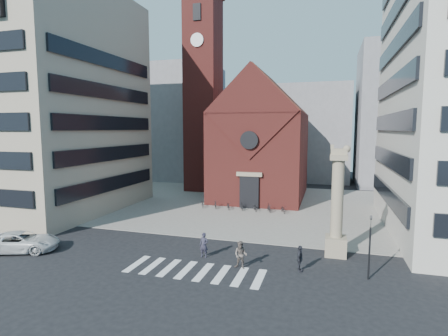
{
  "coord_description": "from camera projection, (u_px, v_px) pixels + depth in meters",
  "views": [
    {
      "loc": [
        9.21,
        -24.8,
        9.85
      ],
      "look_at": [
        -0.61,
        8.0,
        6.01
      ],
      "focal_mm": 28.0,
      "sensor_mm": 36.0,
      "label": 1
    }
  ],
  "objects": [
    {
      "name": "bg_block_left",
      "position": [
        177.0,
        123.0,
        69.89
      ],
      "size": [
        16.0,
        14.0,
        22.0
      ],
      "primitive_type": "cube",
      "color": "gray",
      "rests_on": "ground"
    },
    {
      "name": "piazza",
      "position": [
        253.0,
        205.0,
        45.42
      ],
      "size": [
        46.0,
        30.0,
        0.05
      ],
      "primitive_type": "cube",
      "color": "gray",
      "rests_on": "ground"
    },
    {
      "name": "pedestrian_2",
      "position": [
        300.0,
        259.0,
        24.15
      ],
      "size": [
        0.56,
        1.12,
        1.84
      ],
      "primitive_type": "imported",
      "rotation": [
        0.0,
        0.0,
        1.47
      ],
      "color": "#25252C",
      "rests_on": "ground"
    },
    {
      "name": "scooter_4",
      "position": [
        255.0,
        207.0,
        41.88
      ],
      "size": [
        1.15,
        1.73,
        0.86
      ],
      "primitive_type": "imported",
      "rotation": [
        0.0,
        0.0,
        0.39
      ],
      "color": "black",
      "rests_on": "piazza"
    },
    {
      "name": "building_left",
      "position": [
        44.0,
        103.0,
        42.25
      ],
      "size": [
        18.0,
        20.0,
        26.0
      ],
      "primitive_type": "cube",
      "color": "gray",
      "rests_on": "ground"
    },
    {
      "name": "zebra_crossing",
      "position": [
        195.0,
        271.0,
        24.32
      ],
      "size": [
        10.2,
        3.2,
        0.01
      ],
      "primitive_type": null,
      "color": "white",
      "rests_on": "ground"
    },
    {
      "name": "scooter_3",
      "position": [
        242.0,
        206.0,
        42.35
      ],
      "size": [
        1.02,
        1.64,
        0.96
      ],
      "primitive_type": "imported",
      "rotation": [
        0.0,
        0.0,
        0.39
      ],
      "color": "black",
      "rests_on": "piazza"
    },
    {
      "name": "scooter_0",
      "position": [
        203.0,
        204.0,
        43.79
      ],
      "size": [
        1.15,
        1.73,
        0.86
      ],
      "primitive_type": "imported",
      "rotation": [
        0.0,
        0.0,
        0.39
      ],
      "color": "black",
      "rests_on": "piazza"
    },
    {
      "name": "white_car",
      "position": [
        21.0,
        242.0,
        28.13
      ],
      "size": [
        6.33,
        4.54,
        1.6
      ],
      "primitive_type": "imported",
      "rotation": [
        0.0,
        0.0,
        1.94
      ],
      "color": "silver",
      "rests_on": "ground"
    },
    {
      "name": "scooter_6",
      "position": [
        283.0,
        209.0,
        40.92
      ],
      "size": [
        1.15,
        1.73,
        0.86
      ],
      "primitive_type": "imported",
      "rotation": [
        0.0,
        0.0,
        0.39
      ],
      "color": "black",
      "rests_on": "piazza"
    },
    {
      "name": "pedestrian_0",
      "position": [
        204.0,
        245.0,
        26.85
      ],
      "size": [
        0.73,
        0.51,
        1.91
      ],
      "primitive_type": "imported",
      "rotation": [
        0.0,
        0.0,
        -0.07
      ],
      "color": "#2A2838",
      "rests_on": "ground"
    },
    {
      "name": "bg_block_mid",
      "position": [
        312.0,
        133.0,
        67.46
      ],
      "size": [
        14.0,
        12.0,
        18.0
      ],
      "primitive_type": "cube",
      "color": "gray",
      "rests_on": "ground"
    },
    {
      "name": "ground",
      "position": [
        202.0,
        255.0,
        27.34
      ],
      "size": [
        120.0,
        120.0,
        0.0
      ],
      "primitive_type": "plane",
      "color": "black",
      "rests_on": "ground"
    },
    {
      "name": "scooter_1",
      "position": [
        215.0,
        204.0,
        43.3
      ],
      "size": [
        1.02,
        1.64,
        0.96
      ],
      "primitive_type": "imported",
      "rotation": [
        0.0,
        0.0,
        0.39
      ],
      "color": "black",
      "rests_on": "piazza"
    },
    {
      "name": "traffic_light",
      "position": [
        370.0,
        246.0,
        22.71
      ],
      "size": [
        0.13,
        0.16,
        4.3
      ],
      "color": "black",
      "rests_on": "ground"
    },
    {
      "name": "scooter_5",
      "position": [
        269.0,
        208.0,
        41.4
      ],
      "size": [
        1.02,
        1.64,
        0.96
      ],
      "primitive_type": "imported",
      "rotation": [
        0.0,
        0.0,
        0.39
      ],
      "color": "black",
      "rests_on": "piazza"
    },
    {
      "name": "church",
      "position": [
        262.0,
        142.0,
        50.28
      ],
      "size": [
        12.0,
        16.65,
        18.0
      ],
      "color": "maroon",
      "rests_on": "ground"
    },
    {
      "name": "bg_block_right",
      "position": [
        407.0,
        116.0,
        59.71
      ],
      "size": [
        16.0,
        14.0,
        24.0
      ],
      "primitive_type": "cube",
      "color": "gray",
      "rests_on": "ground"
    },
    {
      "name": "lion_column",
      "position": [
        337.0,
        212.0,
        26.95
      ],
      "size": [
        1.63,
        1.6,
        8.68
      ],
      "color": "gray",
      "rests_on": "ground"
    },
    {
      "name": "pedestrian_1",
      "position": [
        241.0,
        255.0,
        24.66
      ],
      "size": [
        1.04,
        0.86,
        1.98
      ],
      "primitive_type": "imported",
      "rotation": [
        0.0,
        0.0,
        -0.12
      ],
      "color": "#5F524C",
      "rests_on": "ground"
    },
    {
      "name": "scooter_2",
      "position": [
        228.0,
        206.0,
        42.83
      ],
      "size": [
        1.15,
        1.73,
        0.86
      ],
      "primitive_type": "imported",
      "rotation": [
        0.0,
        0.0,
        0.39
      ],
      "color": "black",
      "rests_on": "piazza"
    },
    {
      "name": "campanile",
      "position": [
        203.0,
        91.0,
        55.08
      ],
      "size": [
        5.5,
        5.5,
        31.2
      ],
      "color": "maroon",
      "rests_on": "ground"
    }
  ]
}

